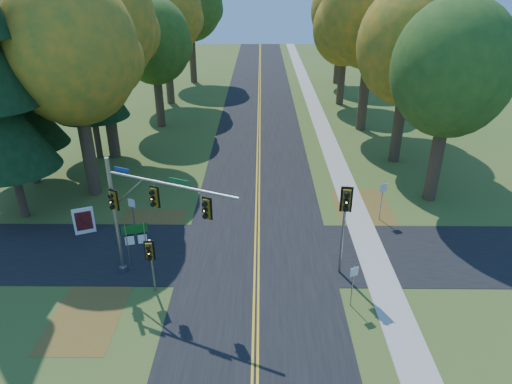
{
  "coord_description": "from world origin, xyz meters",
  "views": [
    {
      "loc": [
        0.18,
        -18.77,
        13.81
      ],
      "look_at": [
        -0.06,
        3.01,
        3.2
      ],
      "focal_mm": 32.0,
      "sensor_mm": 36.0,
      "label": 1
    }
  ],
  "objects_px": {
    "east_signal_pole": "(345,209)",
    "info_kiosk": "(84,221)",
    "route_sign_cluster": "(136,237)",
    "traffic_mast": "(142,208)"
  },
  "relations": [
    {
      "from": "traffic_mast",
      "to": "east_signal_pole",
      "type": "xyz_separation_m",
      "value": [
        9.43,
        0.53,
        -0.28
      ]
    },
    {
      "from": "info_kiosk",
      "to": "route_sign_cluster",
      "type": "bearing_deg",
      "value": -64.11
    },
    {
      "from": "route_sign_cluster",
      "to": "info_kiosk",
      "type": "bearing_deg",
      "value": 123.31
    },
    {
      "from": "traffic_mast",
      "to": "route_sign_cluster",
      "type": "bearing_deg",
      "value": 152.63
    },
    {
      "from": "east_signal_pole",
      "to": "info_kiosk",
      "type": "bearing_deg",
      "value": 173.17
    },
    {
      "from": "east_signal_pole",
      "to": "route_sign_cluster",
      "type": "bearing_deg",
      "value": -173.76
    },
    {
      "from": "east_signal_pole",
      "to": "info_kiosk",
      "type": "height_order",
      "value": "east_signal_pole"
    },
    {
      "from": "east_signal_pole",
      "to": "route_sign_cluster",
      "type": "height_order",
      "value": "east_signal_pole"
    },
    {
      "from": "route_sign_cluster",
      "to": "info_kiosk",
      "type": "xyz_separation_m",
      "value": [
        -3.99,
        3.48,
        -1.07
      ]
    },
    {
      "from": "traffic_mast",
      "to": "route_sign_cluster",
      "type": "xyz_separation_m",
      "value": [
        -0.75,
        0.92,
        -2.12
      ]
    }
  ]
}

